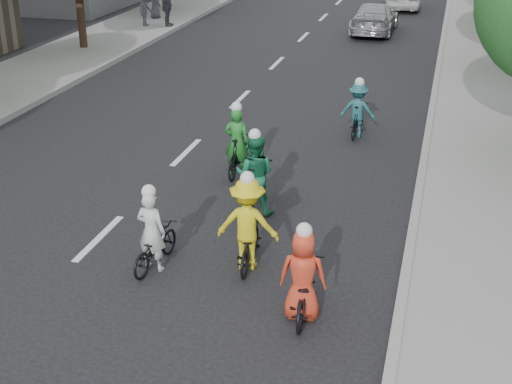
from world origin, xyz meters
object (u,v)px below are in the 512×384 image
at_px(cyclist_5, 153,241).
at_px(follow_car_lead, 374,18).
at_px(cyclist_1, 358,114).
at_px(spectator_1, 167,7).
at_px(cyclist_0, 255,181).
at_px(cyclist_4, 248,231).
at_px(cyclist_2, 238,150).
at_px(spectator_2, 155,2).
at_px(cyclist_3, 303,284).
at_px(spectator_0, 145,8).

distance_m(cyclist_5, follow_car_lead, 22.60).
distance_m(cyclist_1, spectator_1, 16.48).
bearing_deg(spectator_1, cyclist_5, -159.78).
distance_m(cyclist_1, cyclist_5, 8.61).
height_order(cyclist_0, cyclist_1, cyclist_0).
distance_m(cyclist_4, cyclist_5, 1.74).
bearing_deg(cyclist_2, spectator_1, -63.15).
bearing_deg(follow_car_lead, cyclist_0, 89.65).
bearing_deg(follow_car_lead, cyclist_2, 86.51).
distance_m(spectator_1, spectator_2, 2.22).
relative_size(cyclist_3, cyclist_4, 0.90).
height_order(cyclist_3, cyclist_4, cyclist_4).
bearing_deg(follow_car_lead, cyclist_4, 90.99).
bearing_deg(cyclist_3, spectator_0, -65.83).
xyz_separation_m(cyclist_3, spectator_0, (-12.02, 21.48, 0.36)).
bearing_deg(spectator_2, cyclist_2, -152.08).
relative_size(cyclist_0, cyclist_4, 0.99).
bearing_deg(spectator_2, follow_car_lead, -90.24).
xyz_separation_m(cyclist_0, cyclist_2, (-0.96, 1.89, -0.08)).
bearing_deg(follow_car_lead, spectator_0, 10.70).
distance_m(cyclist_4, spectator_1, 22.48).
bearing_deg(cyclist_2, spectator_2, -61.98).
relative_size(cyclist_0, spectator_2, 1.20).
height_order(cyclist_1, cyclist_5, cyclist_5).
xyz_separation_m(cyclist_1, spectator_1, (-10.62, 12.59, 0.38)).
bearing_deg(cyclist_0, spectator_2, -63.71).
bearing_deg(cyclist_2, cyclist_4, 108.92).
height_order(cyclist_1, cyclist_4, cyclist_4).
relative_size(follow_car_lead, spectator_1, 2.62).
bearing_deg(spectator_1, cyclist_3, -153.94).
relative_size(cyclist_0, cyclist_3, 1.10).
bearing_deg(cyclist_0, cyclist_5, 65.50).
xyz_separation_m(cyclist_1, cyclist_5, (-2.61, -8.20, -0.11)).
bearing_deg(cyclist_2, cyclist_0, 116.72).
bearing_deg(cyclist_0, cyclist_4, 100.27).
distance_m(cyclist_2, spectator_0, 18.45).
relative_size(cyclist_0, spectator_0, 1.17).
distance_m(cyclist_3, spectator_2, 26.44).
height_order(cyclist_0, follow_car_lead, cyclist_0).
distance_m(cyclist_3, follow_car_lead, 23.45).
xyz_separation_m(cyclist_3, cyclist_5, (-2.97, 0.84, -0.06)).
bearing_deg(spectator_2, cyclist_4, -153.71).
height_order(cyclist_1, spectator_1, spectator_1).
height_order(cyclist_1, spectator_0, spectator_0).
distance_m(cyclist_1, spectator_0, 17.05).
relative_size(cyclist_2, cyclist_3, 1.07).
distance_m(cyclist_5, spectator_2, 24.42).
height_order(follow_car_lead, spectator_1, spectator_1).
distance_m(spectator_0, spectator_2, 1.94).
height_order(cyclist_2, spectator_1, spectator_1).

